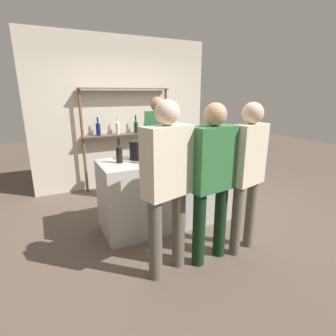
{
  "coord_description": "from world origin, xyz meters",
  "views": [
    {
      "loc": [
        -1.52,
        -3.06,
        1.81
      ],
      "look_at": [
        0.0,
        0.0,
        0.81
      ],
      "focal_mm": 28.0,
      "sensor_mm": 36.0,
      "label": 1
    }
  ],
  "objects_px": {
    "customer_left": "(167,178)",
    "server_behind_counter": "(158,141)",
    "wine_glass": "(157,147)",
    "counter_bottle_0": "(119,153)",
    "customer_right": "(248,167)",
    "counter_bottle_1": "(148,153)",
    "counter_bottle_2": "(187,145)",
    "customer_center": "(212,174)",
    "ice_bucket": "(138,150)",
    "counter_bottle_3": "(220,144)"
  },
  "relations": [
    {
      "from": "customer_left",
      "to": "customer_right",
      "type": "bearing_deg",
      "value": -107.36
    },
    {
      "from": "customer_left",
      "to": "server_behind_counter",
      "type": "height_order",
      "value": "customer_left"
    },
    {
      "from": "counter_bottle_3",
      "to": "customer_left",
      "type": "height_order",
      "value": "customer_left"
    },
    {
      "from": "counter_bottle_2",
      "to": "customer_left",
      "type": "xyz_separation_m",
      "value": [
        -0.78,
        -0.97,
        -0.08
      ]
    },
    {
      "from": "counter_bottle_3",
      "to": "customer_center",
      "type": "bearing_deg",
      "value": -131.0
    },
    {
      "from": "wine_glass",
      "to": "customer_right",
      "type": "height_order",
      "value": "customer_right"
    },
    {
      "from": "counter_bottle_2",
      "to": "customer_right",
      "type": "distance_m",
      "value": 1.03
    },
    {
      "from": "counter_bottle_3",
      "to": "counter_bottle_0",
      "type": "bearing_deg",
      "value": 175.19
    },
    {
      "from": "counter_bottle_0",
      "to": "counter_bottle_3",
      "type": "distance_m",
      "value": 1.46
    },
    {
      "from": "counter_bottle_1",
      "to": "server_behind_counter",
      "type": "bearing_deg",
      "value": 59.35
    },
    {
      "from": "counter_bottle_0",
      "to": "customer_left",
      "type": "bearing_deg",
      "value": -79.75
    },
    {
      "from": "wine_glass",
      "to": "customer_left",
      "type": "xyz_separation_m",
      "value": [
        -0.4,
        -1.12,
        -0.06
      ]
    },
    {
      "from": "wine_glass",
      "to": "customer_center",
      "type": "bearing_deg",
      "value": -84.53
    },
    {
      "from": "ice_bucket",
      "to": "customer_right",
      "type": "distance_m",
      "value": 1.4
    },
    {
      "from": "counter_bottle_3",
      "to": "server_behind_counter",
      "type": "distance_m",
      "value": 1.06
    },
    {
      "from": "counter_bottle_0",
      "to": "customer_right",
      "type": "bearing_deg",
      "value": -42.08
    },
    {
      "from": "counter_bottle_0",
      "to": "counter_bottle_2",
      "type": "relative_size",
      "value": 0.88
    },
    {
      "from": "wine_glass",
      "to": "server_behind_counter",
      "type": "xyz_separation_m",
      "value": [
        0.29,
        0.62,
        -0.04
      ]
    },
    {
      "from": "ice_bucket",
      "to": "server_behind_counter",
      "type": "height_order",
      "value": "server_behind_counter"
    },
    {
      "from": "server_behind_counter",
      "to": "counter_bottle_2",
      "type": "bearing_deg",
      "value": 25.26
    },
    {
      "from": "wine_glass",
      "to": "counter_bottle_3",
      "type": "bearing_deg",
      "value": -16.09
    },
    {
      "from": "customer_left",
      "to": "customer_right",
      "type": "relative_size",
      "value": 1.02
    },
    {
      "from": "server_behind_counter",
      "to": "customer_right",
      "type": "xyz_separation_m",
      "value": [
        0.28,
        -1.78,
        -0.02
      ]
    },
    {
      "from": "customer_left",
      "to": "counter_bottle_0",
      "type": "bearing_deg",
      "value": -4.62
    },
    {
      "from": "counter_bottle_2",
      "to": "customer_right",
      "type": "xyz_separation_m",
      "value": [
        0.18,
        -1.01,
        -0.08
      ]
    },
    {
      "from": "counter_bottle_0",
      "to": "customer_right",
      "type": "height_order",
      "value": "customer_right"
    },
    {
      "from": "server_behind_counter",
      "to": "counter_bottle_1",
      "type": "bearing_deg",
      "value": -12.32
    },
    {
      "from": "wine_glass",
      "to": "customer_center",
      "type": "relative_size",
      "value": 0.1
    },
    {
      "from": "customer_center",
      "to": "ice_bucket",
      "type": "bearing_deg",
      "value": 13.26
    },
    {
      "from": "counter_bottle_0",
      "to": "counter_bottle_1",
      "type": "bearing_deg",
      "value": -31.6
    },
    {
      "from": "wine_glass",
      "to": "counter_bottle_1",
      "type": "bearing_deg",
      "value": -129.92
    },
    {
      "from": "counter_bottle_3",
      "to": "ice_bucket",
      "type": "bearing_deg",
      "value": 170.67
    },
    {
      "from": "ice_bucket",
      "to": "counter_bottle_0",
      "type": "bearing_deg",
      "value": -165.57
    },
    {
      "from": "counter_bottle_3",
      "to": "customer_right",
      "type": "height_order",
      "value": "customer_right"
    },
    {
      "from": "counter_bottle_0",
      "to": "wine_glass",
      "type": "xyz_separation_m",
      "value": [
        0.57,
        0.13,
        -0.0
      ]
    },
    {
      "from": "wine_glass",
      "to": "customer_center",
      "type": "height_order",
      "value": "customer_center"
    },
    {
      "from": "counter_bottle_0",
      "to": "counter_bottle_1",
      "type": "height_order",
      "value": "counter_bottle_1"
    },
    {
      "from": "customer_left",
      "to": "server_behind_counter",
      "type": "xyz_separation_m",
      "value": [
        0.69,
        1.74,
        0.02
      ]
    },
    {
      "from": "counter_bottle_1",
      "to": "counter_bottle_3",
      "type": "relative_size",
      "value": 1.06
    },
    {
      "from": "customer_right",
      "to": "customer_center",
      "type": "bearing_deg",
      "value": 74.56
    },
    {
      "from": "server_behind_counter",
      "to": "customer_right",
      "type": "distance_m",
      "value": 1.8
    },
    {
      "from": "wine_glass",
      "to": "counter_bottle_0",
      "type": "bearing_deg",
      "value": -167.08
    },
    {
      "from": "wine_glass",
      "to": "customer_right",
      "type": "relative_size",
      "value": 0.1
    },
    {
      "from": "counter_bottle_1",
      "to": "ice_bucket",
      "type": "bearing_deg",
      "value": 96.52
    },
    {
      "from": "counter_bottle_1",
      "to": "customer_left",
      "type": "height_order",
      "value": "customer_left"
    },
    {
      "from": "counter_bottle_0",
      "to": "customer_center",
      "type": "xyz_separation_m",
      "value": [
        0.68,
        -1.01,
        -0.08
      ]
    },
    {
      "from": "counter_bottle_0",
      "to": "counter_bottle_3",
      "type": "xyz_separation_m",
      "value": [
        1.46,
        -0.12,
        0.01
      ]
    },
    {
      "from": "counter_bottle_1",
      "to": "wine_glass",
      "type": "xyz_separation_m",
      "value": [
        0.27,
        0.32,
        -0.02
      ]
    },
    {
      "from": "counter_bottle_1",
      "to": "customer_center",
      "type": "relative_size",
      "value": 0.21
    },
    {
      "from": "customer_right",
      "to": "counter_bottle_2",
      "type": "bearing_deg",
      "value": -2.79
    }
  ]
}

